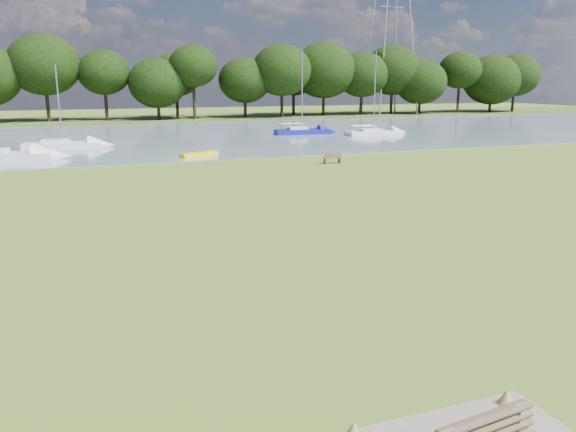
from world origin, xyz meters
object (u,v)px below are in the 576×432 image
object	(u,v)px
kayak	(199,154)
sailboat_0	(301,129)
sailboat_5	(62,143)
sailboat_1	(373,131)
riverbank_bench	(333,158)

from	to	relation	value
kayak	sailboat_0	bearing A→B (deg)	21.25
kayak	sailboat_5	bearing A→B (deg)	112.24
sailboat_1	sailboat_5	bearing A→B (deg)	-179.15
riverbank_bench	kayak	xyz separation A→B (m)	(-8.49, 7.12, -0.20)
riverbank_bench	kayak	world-z (taller)	riverbank_bench
riverbank_bench	kayak	size ratio (longest dim) A/B	0.41
sailboat_0	kayak	bearing A→B (deg)	-130.07
riverbank_bench	sailboat_5	distance (m)	25.45
sailboat_0	sailboat_1	world-z (taller)	sailboat_0
kayak	sailboat_0	distance (m)	21.21
sailboat_0	sailboat_5	distance (m)	25.83
kayak	sailboat_5	xyz separation A→B (m)	(-10.41, 9.93, 0.30)
riverbank_bench	sailboat_0	size ratio (longest dim) A/B	0.15
sailboat_1	sailboat_5	world-z (taller)	sailboat_1
riverbank_bench	sailboat_5	bearing A→B (deg)	140.44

